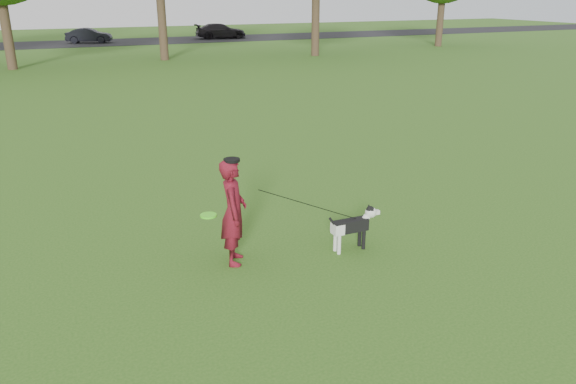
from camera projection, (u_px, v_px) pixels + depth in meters
name	position (u px, v px, depth m)	size (l,w,h in m)	color
ground	(292.00, 262.00, 8.23)	(120.00, 120.00, 0.00)	#285116
road	(73.00, 44.00, 42.58)	(120.00, 7.00, 0.02)	black
man	(233.00, 212.00, 7.99)	(0.57, 0.37, 1.57)	#540C10
dog	(354.00, 224.00, 8.52)	(0.90, 0.18, 0.68)	black
car_mid	(89.00, 36.00, 42.85)	(1.16, 3.34, 1.10)	black
car_right	(221.00, 31.00, 46.89)	(1.70, 4.19, 1.22)	black
man_held_items	(311.00, 205.00, 8.26)	(2.43, 0.46, 1.12)	#4CEE1E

